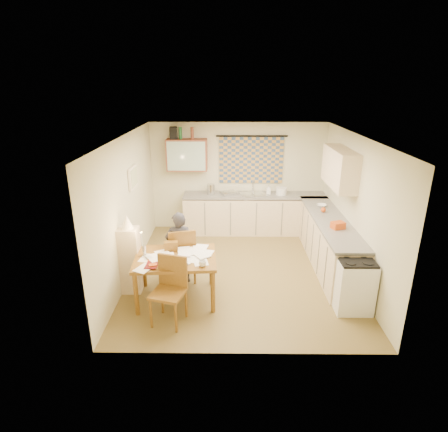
{
  "coord_description": "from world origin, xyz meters",
  "views": [
    {
      "loc": [
        -0.23,
        -6.24,
        3.37
      ],
      "look_at": [
        -0.3,
        0.2,
        1.03
      ],
      "focal_mm": 30.0,
      "sensor_mm": 36.0,
      "label": 1
    }
  ],
  "objects_px": {
    "dining_table": "(176,278)",
    "chair_far": "(182,264)",
    "stove": "(353,284)",
    "shelf_stand": "(131,260)",
    "counter_back": "(255,214)",
    "counter_right": "(328,242)",
    "person": "(180,248)"
  },
  "relations": [
    {
      "from": "stove",
      "to": "counter_back",
      "type": "bearing_deg",
      "value": 112.42
    },
    {
      "from": "stove",
      "to": "shelf_stand",
      "type": "relative_size",
      "value": 0.75
    },
    {
      "from": "stove",
      "to": "person",
      "type": "distance_m",
      "value": 2.89
    },
    {
      "from": "chair_far",
      "to": "counter_right",
      "type": "bearing_deg",
      "value": 179.83
    },
    {
      "from": "counter_right",
      "to": "shelf_stand",
      "type": "height_order",
      "value": "shelf_stand"
    },
    {
      "from": "dining_table",
      "to": "chair_far",
      "type": "height_order",
      "value": "chair_far"
    },
    {
      "from": "dining_table",
      "to": "stove",
      "type": "bearing_deg",
      "value": -9.26
    },
    {
      "from": "stove",
      "to": "person",
      "type": "bearing_deg",
      "value": 163.72
    },
    {
      "from": "counter_right",
      "to": "shelf_stand",
      "type": "xyz_separation_m",
      "value": [
        -3.54,
        -1.05,
        0.12
      ]
    },
    {
      "from": "dining_table",
      "to": "chair_far",
      "type": "relative_size",
      "value": 1.32
    },
    {
      "from": "dining_table",
      "to": "chair_far",
      "type": "xyz_separation_m",
      "value": [
        0.02,
        0.59,
        -0.06
      ]
    },
    {
      "from": "counter_right",
      "to": "stove",
      "type": "distance_m",
      "value": 1.53
    },
    {
      "from": "person",
      "to": "shelf_stand",
      "type": "bearing_deg",
      "value": 15.34
    },
    {
      "from": "counter_right",
      "to": "chair_far",
      "type": "distance_m",
      "value": 2.83
    },
    {
      "from": "shelf_stand",
      "to": "person",
      "type": "bearing_deg",
      "value": 22.49
    },
    {
      "from": "counter_right",
      "to": "stove",
      "type": "bearing_deg",
      "value": -90.0
    },
    {
      "from": "counter_back",
      "to": "chair_far",
      "type": "distance_m",
      "value": 2.72
    },
    {
      "from": "shelf_stand",
      "to": "stove",
      "type": "bearing_deg",
      "value": -7.81
    },
    {
      "from": "counter_back",
      "to": "stove",
      "type": "bearing_deg",
      "value": -67.58
    },
    {
      "from": "stove",
      "to": "chair_far",
      "type": "bearing_deg",
      "value": 163.04
    },
    {
      "from": "counter_right",
      "to": "dining_table",
      "type": "bearing_deg",
      "value": -155.01
    },
    {
      "from": "counter_right",
      "to": "person",
      "type": "height_order",
      "value": "person"
    },
    {
      "from": "counter_back",
      "to": "person",
      "type": "distance_m",
      "value": 2.76
    },
    {
      "from": "counter_right",
      "to": "dining_table",
      "type": "relative_size",
      "value": 2.2
    },
    {
      "from": "counter_right",
      "to": "chair_far",
      "type": "xyz_separation_m",
      "value": [
        -2.74,
        -0.7,
        -0.14
      ]
    },
    {
      "from": "stove",
      "to": "counter_right",
      "type": "bearing_deg",
      "value": 90.0
    },
    {
      "from": "stove",
      "to": "dining_table",
      "type": "relative_size",
      "value": 0.63
    },
    {
      "from": "stove",
      "to": "shelf_stand",
      "type": "distance_m",
      "value": 3.58
    },
    {
      "from": "stove",
      "to": "chair_far",
      "type": "xyz_separation_m",
      "value": [
        -2.74,
        0.83,
        -0.11
      ]
    },
    {
      "from": "chair_far",
      "to": "person",
      "type": "relative_size",
      "value": 0.78
    },
    {
      "from": "dining_table",
      "to": "counter_right",
      "type": "bearing_deg",
      "value": 20.85
    },
    {
      "from": "dining_table",
      "to": "shelf_stand",
      "type": "bearing_deg",
      "value": 158.94
    }
  ]
}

